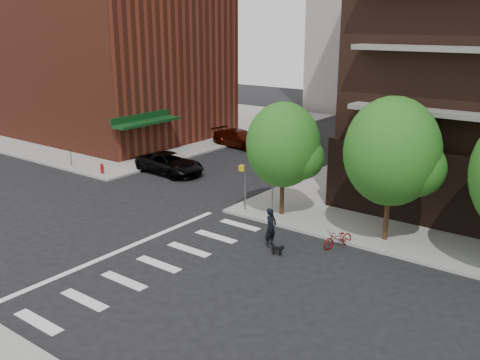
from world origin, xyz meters
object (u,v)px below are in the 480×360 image
(parked_car_black, at_px, (170,163))
(parked_car_maroon, at_px, (240,139))
(scooter, at_px, (338,238))
(parked_car_silver, at_px, (294,133))
(dog_walker, at_px, (271,227))
(fire_hydrant, at_px, (102,168))

(parked_car_black, distance_m, parked_car_maroon, 9.73)
(scooter, bearing_deg, parked_car_maroon, 158.97)
(parked_car_maroon, distance_m, parked_car_silver, 5.29)
(parked_car_silver, height_order, dog_walker, dog_walker)
(scooter, bearing_deg, fire_hydrant, -164.51)
(fire_hydrant, xyz_separation_m, scooter, (18.98, -1.30, -0.09))
(fire_hydrant, distance_m, scooter, 19.03)
(parked_car_black, height_order, parked_car_maroon, parked_car_maroon)
(parked_car_silver, xyz_separation_m, dog_walker, (11.33, -20.57, 0.15))
(fire_hydrant, bearing_deg, parked_car_maroon, 79.90)
(parked_car_black, height_order, parked_car_silver, parked_car_silver)
(dog_walker, bearing_deg, scooter, -54.42)
(parked_car_maroon, relative_size, dog_walker, 2.73)
(parked_car_black, xyz_separation_m, scooter, (15.55, -4.55, -0.29))
(parked_car_silver, xyz_separation_m, scooter, (13.98, -18.77, -0.35))
(parked_car_black, xyz_separation_m, parked_car_silver, (1.57, 14.22, 0.06))
(parked_car_silver, bearing_deg, parked_car_black, 179.59)
(fire_hydrant, distance_m, dog_walker, 16.63)
(parked_car_maroon, bearing_deg, fire_hydrant, 175.77)
(scooter, bearing_deg, dog_walker, -126.53)
(dog_walker, bearing_deg, parked_car_maroon, 42.74)
(parked_car_maroon, height_order, parked_car_silver, parked_car_silver)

